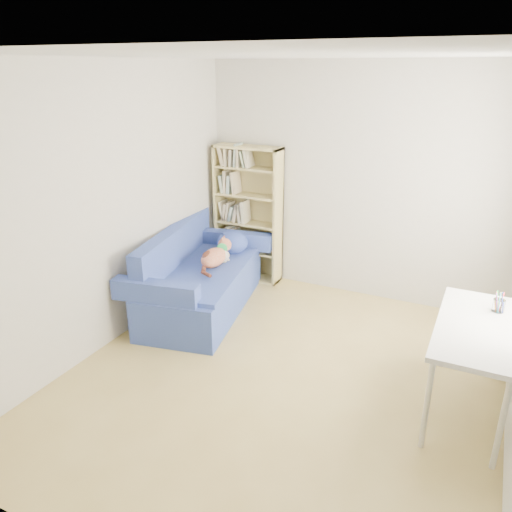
{
  "coord_description": "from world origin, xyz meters",
  "views": [
    {
      "loc": [
        1.4,
        -3.38,
        2.54
      ],
      "look_at": [
        -0.52,
        0.57,
        0.85
      ],
      "focal_mm": 35.0,
      "sensor_mm": 36.0,
      "label": 1
    }
  ],
  "objects_px": {
    "bookshelf": "(248,219)",
    "pen_cup": "(499,304)",
    "sofa": "(201,279)",
    "desk": "(476,334)"
  },
  "relations": [
    {
      "from": "desk",
      "to": "pen_cup",
      "type": "distance_m",
      "value": 0.36
    },
    {
      "from": "pen_cup",
      "to": "sofa",
      "type": "bearing_deg",
      "value": 173.66
    },
    {
      "from": "sofa",
      "to": "desk",
      "type": "relative_size",
      "value": 1.59
    },
    {
      "from": "pen_cup",
      "to": "desk",
      "type": "bearing_deg",
      "value": -112.08
    },
    {
      "from": "bookshelf",
      "to": "pen_cup",
      "type": "xyz_separation_m",
      "value": [
        2.83,
        -1.31,
        0.05
      ]
    },
    {
      "from": "bookshelf",
      "to": "desk",
      "type": "xyz_separation_m",
      "value": [
        2.7,
        -1.62,
        -0.09
      ]
    },
    {
      "from": "sofa",
      "to": "pen_cup",
      "type": "height_order",
      "value": "pen_cup"
    },
    {
      "from": "bookshelf",
      "to": "desk",
      "type": "distance_m",
      "value": 3.15
    },
    {
      "from": "sofa",
      "to": "desk",
      "type": "distance_m",
      "value": 2.88
    },
    {
      "from": "pen_cup",
      "to": "bookshelf",
      "type": "bearing_deg",
      "value": 155.11
    }
  ]
}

